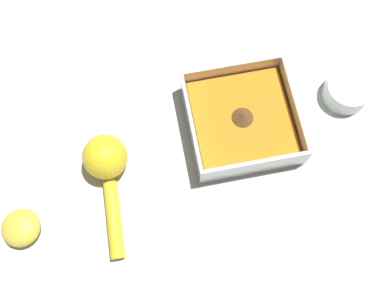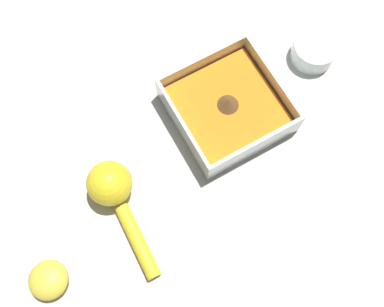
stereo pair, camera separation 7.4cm
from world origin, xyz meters
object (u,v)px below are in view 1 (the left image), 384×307
square_dish (242,121)px  lemon_half (21,228)px  lemon_squeezer (106,166)px  spice_bowl (347,91)px

square_dish → lemon_half: 0.40m
square_dish → lemon_half: bearing=-163.9°
lemon_squeezer → lemon_half: lemon_squeezer is taller
spice_bowl → lemon_squeezer: lemon_squeezer is taller
square_dish → spice_bowl: bearing=6.3°
spice_bowl → lemon_half: 0.60m
spice_bowl → lemon_squeezer: (-0.43, -0.06, 0.02)m
square_dish → lemon_half: size_ratio=2.95×
lemon_squeezer → square_dish: bearing=-78.5°
spice_bowl → lemon_half: bearing=-167.1°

